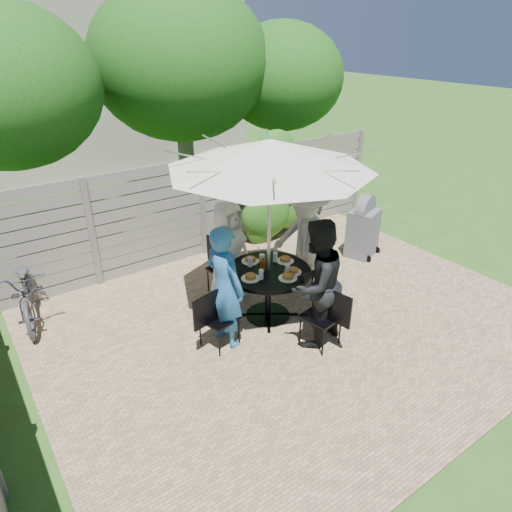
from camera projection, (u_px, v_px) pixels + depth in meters
backyard_envelope at (75, 76)px, 12.87m from camera, size 60.00×60.00×5.00m
patio_table at (268, 284)px, 6.54m from camera, size 1.41×1.41×0.79m
umbrella at (270, 155)px, 5.70m from camera, size 3.16×3.16×2.62m
chair_back at (224, 278)px, 7.27m from camera, size 0.47×0.66×0.89m
person_back at (228, 251)px, 6.95m from camera, size 0.86×0.65×1.60m
chair_left at (219, 329)px, 6.05m from camera, size 0.67×0.51×0.88m
person_left at (225, 287)px, 5.87m from camera, size 0.52×0.69×1.72m
chair_front at (321, 328)px, 6.07m from camera, size 0.51×0.69×0.91m
person_front at (316, 284)px, 5.88m from camera, size 0.98×0.82×1.78m
chair_right at (309, 278)px, 7.29m from camera, size 0.68×0.54×0.89m
person_right at (306, 242)px, 6.90m from camera, size 0.91×1.32×1.87m
plate_back at (250, 260)px, 6.65m from camera, size 0.26×0.26×0.06m
plate_left at (250, 277)px, 6.20m from camera, size 0.26×0.26×0.06m
plate_front at (288, 277)px, 6.20m from camera, size 0.26×0.26×0.06m
plate_right at (285, 260)px, 6.66m from camera, size 0.26×0.26×0.06m
plate_extra at (293, 271)px, 6.36m from camera, size 0.24×0.24×0.06m
glass_back at (250, 262)px, 6.50m from camera, size 0.07×0.07×0.14m
glass_left at (261, 274)px, 6.17m from camera, size 0.07×0.07×0.14m
glass_front at (287, 269)px, 6.31m from camera, size 0.07×0.07×0.14m
glass_right at (275, 257)px, 6.64m from camera, size 0.07×0.07×0.14m
syrup_jug at (263, 265)px, 6.39m from camera, size 0.09×0.09×0.16m
coffee_cup at (262, 259)px, 6.61m from camera, size 0.08×0.08×0.12m
bicycle at (27, 290)px, 6.58m from camera, size 0.90×1.82×0.91m
bbq_grill at (363, 229)px, 8.37m from camera, size 0.70×0.62×1.19m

